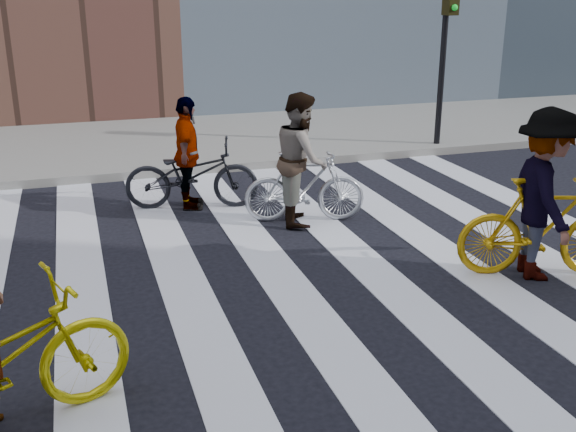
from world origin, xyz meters
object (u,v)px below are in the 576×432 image
bike_dark_rear (192,175)px  rider_right (544,195)px  rider_rear (187,154)px  bike_yellow_right (543,228)px  rider_mid (301,159)px  traffic_signal (446,36)px  bike_silver_mid (304,187)px

bike_dark_rear → rider_right: size_ratio=1.02×
rider_rear → bike_yellow_right: bearing=-124.1°
bike_yellow_right → rider_mid: (-2.02, 2.63, 0.34)m
traffic_signal → rider_mid: 5.41m
bike_yellow_right → rider_mid: rider_mid is taller
rider_mid → bike_silver_mid: bearing=-75.7°
traffic_signal → rider_mid: bearing=-141.3°
bike_yellow_right → bike_dark_rear: size_ratio=0.98×
bike_silver_mid → rider_mid: bearing=104.3°
bike_silver_mid → rider_mid: rider_mid is taller
rider_mid → rider_right: 3.29m
rider_mid → rider_rear: size_ratio=1.09×
traffic_signal → bike_yellow_right: (-2.07, -5.90, -1.70)m
rider_rear → traffic_signal: bearing=-55.1°
bike_silver_mid → rider_mid: size_ratio=0.92×
bike_silver_mid → bike_yellow_right: bike_yellow_right is taller
traffic_signal → bike_dark_rear: bearing=-158.3°
bike_silver_mid → bike_dark_rear: (-1.40, 1.11, 0.01)m
bike_dark_rear → rider_rear: 0.33m
bike_dark_rear → rider_right: (3.33, -3.74, 0.46)m
bike_yellow_right → rider_right: bearing=108.1°
rider_mid → rider_rear: rider_mid is taller
bike_dark_rear → rider_right: 5.02m
rider_rear → rider_right: bearing=-124.5°
rider_mid → rider_rear: bearing=66.1°
bike_silver_mid → bike_yellow_right: (1.97, -2.63, 0.07)m
bike_silver_mid → rider_rear: rider_rear is taller
bike_yellow_right → rider_right: rider_right is taller
traffic_signal → bike_dark_rear: 6.12m
rider_right → rider_rear: bearing=60.2°
traffic_signal → bike_silver_mid: 5.49m
traffic_signal → rider_right: 6.41m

